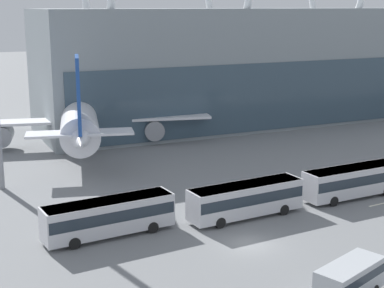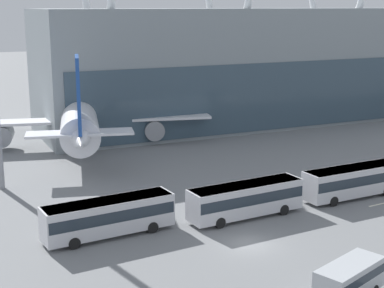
# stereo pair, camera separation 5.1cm
# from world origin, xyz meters

# --- Properties ---
(ground_plane) EXTENTS (440.00, 440.00, 0.00)m
(ground_plane) POSITION_xyz_m (0.00, 0.00, 0.00)
(ground_plane) COLOR slate
(airliner_at_gate_far) EXTENTS (36.47, 40.64, 13.70)m
(airliner_at_gate_far) POSITION_xyz_m (-3.76, 40.26, 4.46)
(airliner_at_gate_far) COLOR white
(airliner_at_gate_far) RESTS_ON ground_plane
(airliner_parked_remote) EXTENTS (37.12, 36.95, 14.50)m
(airliner_parked_remote) POSITION_xyz_m (50.10, 47.19, 4.96)
(airliner_parked_remote) COLOR white
(airliner_parked_remote) RESTS_ON ground_plane
(shuttle_bus_0) EXTENTS (11.47, 3.57, 3.20)m
(shuttle_bus_0) POSITION_xyz_m (-9.87, 6.51, 1.88)
(shuttle_bus_0) COLOR silver
(shuttle_bus_0) RESTS_ON ground_plane
(shuttle_bus_1) EXTENTS (11.45, 3.43, 3.20)m
(shuttle_bus_1) POSITION_xyz_m (2.91, 5.58, 1.88)
(shuttle_bus_1) COLOR silver
(shuttle_bus_1) RESTS_ON ground_plane
(shuttle_bus_2) EXTENTS (11.40, 3.14, 3.20)m
(shuttle_bus_2) POSITION_xyz_m (15.70, 6.01, 1.88)
(shuttle_bus_2) COLOR silver
(shuttle_bus_2) RESTS_ON ground_plane
(service_van_foreground) EXTENTS (6.01, 3.97, 2.42)m
(service_van_foreground) POSITION_xyz_m (1.51, -10.68, 1.42)
(service_van_foreground) COLOR #B2B7BC
(service_van_foreground) RESTS_ON ground_plane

